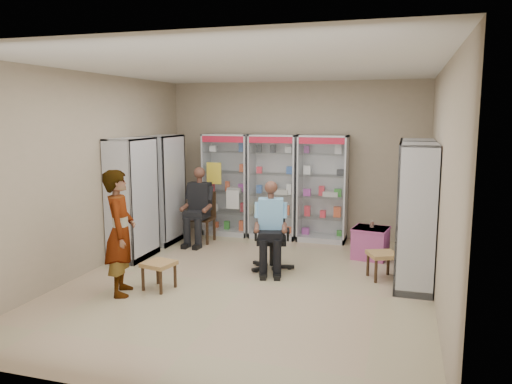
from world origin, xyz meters
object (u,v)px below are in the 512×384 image
(standing_man, at_px, (120,233))
(cabinet_back_right, at_px, (323,189))
(cabinet_back_left, at_px, (227,185))
(seated_shopkeeper, at_px, (271,229))
(cabinet_back_mid, at_px, (274,187))
(cabinet_right_near, at_px, (416,217))
(woven_stool_a, at_px, (382,266))
(cabinet_left_far, at_px, (163,189))
(office_chair, at_px, (272,237))
(wooden_chair, at_px, (202,217))
(cabinet_right_far, at_px, (414,203))
(pink_trunk, at_px, (370,243))
(cabinet_left_near, at_px, (132,199))
(woven_stool_b, at_px, (159,275))

(standing_man, bearing_deg, cabinet_back_right, -54.02)
(cabinet_back_left, relative_size, seated_shopkeeper, 1.54)
(cabinet_back_mid, height_order, cabinet_right_near, same)
(cabinet_back_mid, bearing_deg, cabinet_right_near, -40.84)
(woven_stool_a, xyz_separation_m, standing_man, (-3.31, -1.62, 0.64))
(cabinet_back_mid, xyz_separation_m, woven_stool_a, (2.16, -1.96, -0.80))
(cabinet_left_far, relative_size, office_chair, 1.95)
(wooden_chair, height_order, woven_stool_a, wooden_chair)
(office_chair, distance_m, woven_stool_a, 1.70)
(cabinet_back_left, distance_m, woven_stool_a, 3.76)
(cabinet_back_left, distance_m, office_chair, 2.50)
(cabinet_right_near, distance_m, standing_man, 3.97)
(cabinet_right_far, distance_m, wooden_chair, 3.84)
(cabinet_back_left, relative_size, cabinet_right_far, 1.00)
(cabinet_left_far, xyz_separation_m, office_chair, (2.37, -1.05, -0.49))
(cabinet_back_mid, relative_size, pink_trunk, 3.73)
(cabinet_left_near, bearing_deg, woven_stool_a, 91.02)
(cabinet_right_far, distance_m, woven_stool_b, 4.05)
(wooden_chair, height_order, office_chair, office_chair)
(cabinet_left_far, height_order, office_chair, cabinet_left_far)
(seated_shopkeeper, xyz_separation_m, woven_stool_b, (-1.25, -1.26, -0.46))
(cabinet_back_mid, height_order, cabinet_left_far, same)
(cabinet_back_left, height_order, cabinet_left_near, same)
(cabinet_right_far, bearing_deg, standing_man, 123.28)
(cabinet_back_left, height_order, cabinet_left_far, same)
(woven_stool_b, bearing_deg, cabinet_back_right, 62.50)
(cabinet_right_far, distance_m, seated_shopkeeper, 2.30)
(office_chair, bearing_deg, cabinet_back_left, 112.18)
(seated_shopkeeper, distance_m, pink_trunk, 1.85)
(cabinet_left_near, height_order, woven_stool_a, cabinet_left_near)
(cabinet_back_mid, distance_m, cabinet_right_near, 3.41)
(cabinet_back_left, bearing_deg, standing_man, -93.25)
(seated_shopkeeper, height_order, woven_stool_b, seated_shopkeeper)
(cabinet_back_mid, xyz_separation_m, cabinet_right_far, (2.58, -1.13, 0.00))
(wooden_chair, bearing_deg, seated_shopkeeper, -37.51)
(cabinet_back_mid, height_order, woven_stool_a, cabinet_back_mid)
(standing_man, bearing_deg, pink_trunk, -72.68)
(cabinet_right_far, xyz_separation_m, wooden_chair, (-3.78, 0.40, -0.53))
(cabinet_back_right, distance_m, cabinet_left_far, 2.98)
(cabinet_right_far, bearing_deg, office_chair, 112.10)
(cabinet_right_far, bearing_deg, cabinet_back_mid, 66.35)
(cabinet_right_near, distance_m, wooden_chair, 4.10)
(woven_stool_a, distance_m, standing_man, 3.74)
(cabinet_right_near, bearing_deg, seated_shopkeeper, 84.48)
(cabinet_back_left, distance_m, pink_trunk, 3.10)
(cabinet_left_near, height_order, standing_man, cabinet_left_near)
(seated_shopkeeper, height_order, woven_stool_a, seated_shopkeeper)
(cabinet_left_far, bearing_deg, office_chair, 66.15)
(cabinet_right_far, height_order, wooden_chair, cabinet_right_far)
(wooden_chair, relative_size, seated_shopkeeper, 0.72)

